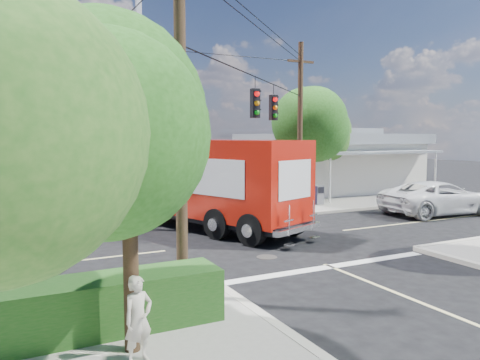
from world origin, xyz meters
TOP-DOWN VIEW (x-y plane):
  - ground at (0.00, 0.00)m, footprint 120.00×120.00m
  - sidewalk_ne at (10.88, 10.88)m, footprint 14.12×14.12m
  - road_markings at (0.00, -1.47)m, footprint 32.00×32.00m
  - building_ne at (12.50, 11.97)m, footprint 11.80×10.20m
  - radio_tower at (0.50, 20.00)m, footprint 0.80×0.80m
  - tree_sw_front at (-6.99, -7.54)m, footprint 3.88×3.78m
  - tree_ne_front at (7.21, 6.76)m, footprint 4.21×4.14m
  - tree_ne_back at (9.81, 8.96)m, footprint 3.77×3.66m
  - palm_nw_front at (-7.50, 7.50)m, footprint 3.01×3.08m
  - utility_poles at (-1.58, 1.60)m, footprint 12.00×10.68m
  - picket_fence at (-7.80, -5.60)m, footprint 5.94×0.06m
  - hedge_sw at (-8.00, -6.40)m, footprint 6.20×1.20m
  - vending_boxes at (6.50, 6.20)m, footprint 1.90×0.50m
  - delivery_truck at (-0.83, 2.55)m, footprint 5.72×9.39m
  - parked_car at (11.17, 1.14)m, footprint 6.45×3.34m
  - pedestrian at (-7.01, -8.00)m, footprint 0.66×0.54m

SIDE VIEW (x-z plane):
  - ground at x=0.00m, z-range 0.00..0.00m
  - road_markings at x=0.00m, z-range 0.00..0.01m
  - sidewalk_ne at x=10.88m, z-range 0.00..0.14m
  - picket_fence at x=-7.80m, z-range 0.18..1.18m
  - hedge_sw at x=-8.00m, z-range 0.14..1.24m
  - vending_boxes at x=6.50m, z-range 0.14..1.24m
  - parked_car at x=11.17m, z-range 0.00..1.74m
  - pedestrian at x=-7.01m, z-range 0.14..1.67m
  - delivery_truck at x=-0.83m, z-range 0.03..3.95m
  - building_ne at x=12.50m, z-range 0.07..4.57m
  - tree_ne_back at x=9.81m, z-range 1.27..7.10m
  - tree_sw_front at x=-6.99m, z-range 1.32..7.35m
  - utility_poles at x=-1.58m, z-range 0.17..9.17m
  - tree_ne_front at x=7.21m, z-range 1.44..8.09m
  - palm_nw_front at x=-7.50m, z-range 2.25..7.84m
  - radio_tower at x=0.50m, z-range -2.86..14.14m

